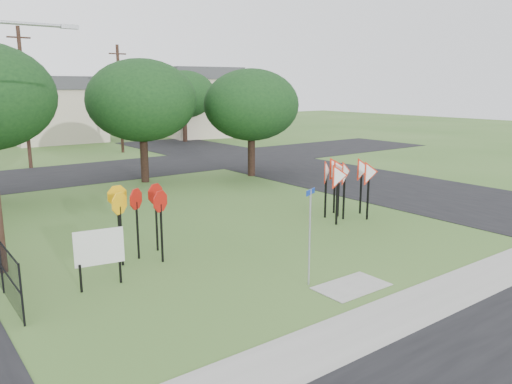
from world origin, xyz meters
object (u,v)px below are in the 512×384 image
info_board (99,249)px  stop_sign_cluster (138,206)px  yield_sign_cluster (345,174)px  street_name_sign (310,230)px

info_board → stop_sign_cluster: bearing=40.9°
stop_sign_cluster → yield_sign_cluster: 8.77m
street_name_sign → info_board: bearing=145.1°
street_name_sign → info_board: 5.62m
stop_sign_cluster → info_board: bearing=-139.1°
yield_sign_cluster → info_board: size_ratio=1.95×
stop_sign_cluster → info_board: 2.51m
stop_sign_cluster → yield_sign_cluster: bearing=-2.8°
street_name_sign → yield_sign_cluster: size_ratio=0.84×
stop_sign_cluster → info_board: size_ratio=1.40×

